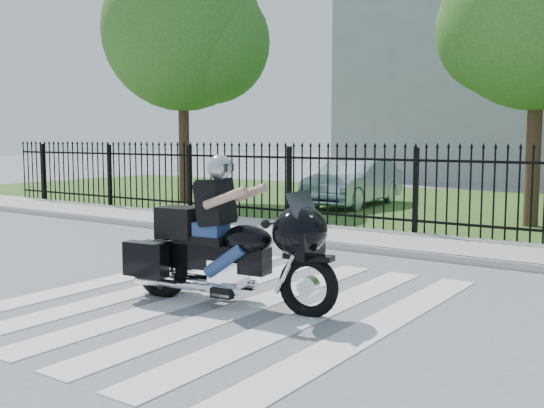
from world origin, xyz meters
The scene contains 12 objects.
ground centered at (0.00, 0.00, 0.00)m, with size 120.00×120.00×0.00m, color slate.
crosswalk centered at (0.00, 0.00, 0.01)m, with size 5.00×5.50×0.01m, color silver, non-canonical shape.
sidewalk centered at (0.00, 5.00, 0.06)m, with size 40.00×2.00×0.12m, color #ADAAA3.
curb centered at (0.00, 4.00, 0.06)m, with size 40.00×0.12×0.12m, color #ADAAA3.
grass_strip centered at (0.00, 12.00, 0.01)m, with size 40.00×12.00×0.02m, color #29501B.
iron_fence centered at (0.00, 6.00, 0.90)m, with size 26.00×0.04×1.80m.
tree_left centered at (-8.50, 8.50, 5.17)m, with size 4.80×4.80×7.58m.
tree_mid centered at (1.50, 9.00, 4.67)m, with size 4.20×4.20×6.78m.
building_tall centered at (-3.00, 26.00, 6.00)m, with size 15.00×10.00×12.00m, color #96999E.
motorcycle_rider centered at (0.11, -0.09, 0.75)m, with size 2.77×1.09×1.84m.
parked_car centered at (-3.77, 10.54, 0.70)m, with size 1.44×4.14×1.36m, color #98AFBF.
litter_bin centered at (-4.95, 5.32, 0.56)m, with size 0.40×0.40×0.89m, color black.
Camera 1 is at (4.86, -5.88, 2.00)m, focal length 42.00 mm.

